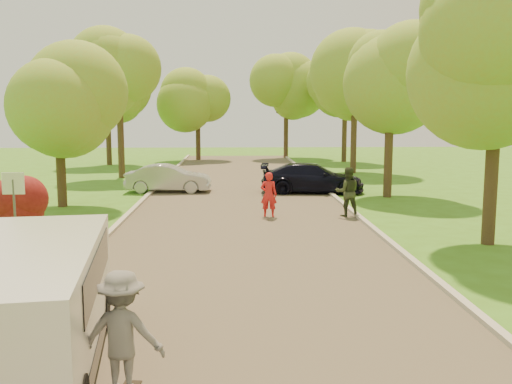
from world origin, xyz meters
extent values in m
plane|color=#42751C|center=(0.00, 0.00, 0.00)|extent=(100.00, 100.00, 0.00)
cube|color=#4C4438|center=(0.00, 8.00, 0.01)|extent=(8.00, 60.00, 0.01)
cube|color=#B2AD9E|center=(-4.05, 8.00, 0.06)|extent=(0.18, 60.00, 0.12)
cube|color=#B2AD9E|center=(4.05, 8.00, 0.06)|extent=(0.18, 60.00, 0.12)
cylinder|color=#59595E|center=(-5.80, 4.00, 1.00)|extent=(0.06, 0.06, 2.00)
cube|color=white|center=(-5.80, 4.00, 1.90)|extent=(0.55, 0.04, 0.55)
cylinder|color=#382619|center=(-6.30, 5.50, 0.35)|extent=(0.12, 0.12, 0.70)
sphere|color=#590F0F|center=(-6.30, 5.50, 1.10)|extent=(1.70, 1.70, 1.70)
cylinder|color=#382619|center=(-7.00, 12.00, 1.57)|extent=(0.36, 0.36, 3.15)
sphere|color=olive|center=(-7.00, 12.00, 4.41)|extent=(4.20, 4.20, 4.20)
sphere|color=olive|center=(-6.37, 12.00, 5.04)|extent=(3.15, 3.15, 3.15)
cylinder|color=#382619|center=(-6.60, 22.00, 1.91)|extent=(0.36, 0.36, 3.83)
sphere|color=olive|center=(-6.60, 22.00, 5.27)|extent=(4.80, 4.80, 4.80)
sphere|color=olive|center=(-5.88, 22.00, 5.99)|extent=(3.60, 3.60, 3.60)
cylinder|color=#382619|center=(6.80, 5.00, 1.91)|extent=(0.36, 0.36, 3.83)
sphere|color=olive|center=(6.80, 5.00, 5.33)|extent=(5.00, 5.00, 5.00)
cylinder|color=#382619|center=(6.40, 14.00, 1.69)|extent=(0.36, 0.36, 3.38)
sphere|color=olive|center=(6.40, 14.00, 4.70)|extent=(4.40, 4.40, 4.40)
sphere|color=olive|center=(7.06, 14.00, 5.36)|extent=(3.30, 3.30, 3.30)
cylinder|color=#382619|center=(7.00, 24.00, 2.02)|extent=(0.36, 0.36, 4.05)
sphere|color=olive|center=(7.00, 24.00, 5.61)|extent=(5.20, 5.20, 5.20)
sphere|color=olive|center=(7.78, 24.00, 6.39)|extent=(3.90, 3.90, 3.90)
cylinder|color=#382619|center=(-9.00, 30.00, 1.80)|extent=(0.36, 0.36, 3.60)
sphere|color=olive|center=(-9.00, 30.00, 5.10)|extent=(5.00, 5.00, 5.00)
sphere|color=olive|center=(-8.25, 30.00, 5.85)|extent=(3.75, 3.75, 3.75)
cylinder|color=#382619|center=(8.00, 32.00, 1.91)|extent=(0.36, 0.36, 3.83)
sphere|color=olive|center=(8.00, 32.00, 5.33)|extent=(5.00, 5.00, 5.00)
sphere|color=olive|center=(8.75, 32.00, 6.08)|extent=(3.75, 3.75, 3.75)
cylinder|color=#382619|center=(-3.00, 34.00, 1.69)|extent=(0.36, 0.36, 3.38)
sphere|color=olive|center=(-3.00, 34.00, 4.81)|extent=(4.80, 4.80, 4.80)
sphere|color=olive|center=(-2.28, 34.00, 5.53)|extent=(3.60, 3.60, 3.60)
cylinder|color=#382619|center=(4.00, 36.00, 1.80)|extent=(0.36, 0.36, 3.60)
sphere|color=olive|center=(4.00, 36.00, 5.10)|extent=(5.00, 5.00, 5.00)
sphere|color=olive|center=(4.75, 36.00, 5.85)|extent=(3.75, 3.75, 3.75)
cube|color=white|center=(-3.20, -2.62, 1.00)|extent=(2.54, 5.03, 1.66)
cube|color=black|center=(-3.20, -2.62, 0.30)|extent=(2.57, 5.14, 0.30)
cube|color=black|center=(-3.23, -2.37, 1.41)|extent=(2.38, 3.65, 0.55)
cylinder|color=black|center=(-2.57, -0.91, 0.33)|extent=(0.33, 0.69, 0.66)
imported|color=#ADACB1|center=(-3.30, 15.93, 0.64)|extent=(3.93, 1.51, 1.28)
imported|color=black|center=(3.30, 15.41, 0.68)|extent=(4.84, 2.35, 1.36)
imported|color=slate|center=(-1.71, -3.49, 0.92)|extent=(1.11, 0.72, 1.62)
imported|color=red|center=(0.93, 9.40, 0.80)|extent=(0.63, 0.47, 1.59)
imported|color=#2D3620|center=(3.71, 9.39, 0.88)|extent=(0.88, 0.70, 1.75)
camera|label=1|loc=(-0.32, -10.32, 3.65)|focal=40.00mm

